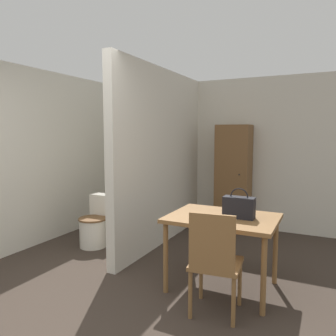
% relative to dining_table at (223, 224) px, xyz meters
% --- Properties ---
extents(wall_back, '(4.93, 0.12, 2.50)m').
position_rel_dining_table_xyz_m(wall_back, '(-0.80, 2.37, 0.58)').
color(wall_back, beige).
rests_on(wall_back, ground_plane).
extents(wall_left, '(0.12, 4.68, 2.50)m').
position_rel_dining_table_xyz_m(wall_left, '(-2.83, 0.47, 0.58)').
color(wall_left, beige).
rests_on(wall_left, ground_plane).
extents(partition_wall, '(0.12, 2.55, 2.50)m').
position_rel_dining_table_xyz_m(partition_wall, '(-1.23, 1.04, 0.58)').
color(partition_wall, beige).
rests_on(partition_wall, ground_plane).
extents(dining_table, '(1.08, 0.81, 0.76)m').
position_rel_dining_table_xyz_m(dining_table, '(0.00, 0.00, 0.00)').
color(dining_table, brown).
rests_on(dining_table, ground_plane).
extents(wooden_chair, '(0.47, 0.47, 0.94)m').
position_rel_dining_table_xyz_m(wooden_chair, '(0.10, -0.55, -0.16)').
color(wooden_chair, brown).
rests_on(wooden_chair, ground_plane).
extents(toilet, '(0.40, 0.55, 0.70)m').
position_rel_dining_table_xyz_m(toilet, '(-2.00, 0.47, -0.37)').
color(toilet, silver).
rests_on(toilet, ground_plane).
extents(handbag, '(0.31, 0.13, 0.30)m').
position_rel_dining_table_xyz_m(handbag, '(0.16, 0.01, 0.19)').
color(handbag, black).
rests_on(handbag, dining_table).
extents(wooden_cabinet, '(0.54, 0.42, 1.73)m').
position_rel_dining_table_xyz_m(wooden_cabinet, '(-0.45, 2.09, 0.19)').
color(wooden_cabinet, brown).
rests_on(wooden_cabinet, ground_plane).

